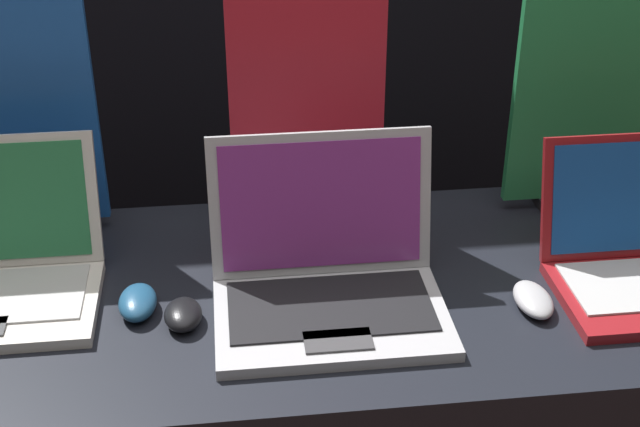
{
  "coord_description": "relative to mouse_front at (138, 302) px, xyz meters",
  "views": [
    {
      "loc": [
        -0.16,
        -1.0,
        1.79
      ],
      "look_at": [
        0.0,
        0.34,
        1.04
      ],
      "focal_mm": 50.0,
      "sensor_mm": 36.0,
      "label": 1
    }
  ],
  "objects": [
    {
      "name": "promo_stand_middle",
      "position": [
        0.33,
        0.31,
        0.24
      ],
      "size": [
        0.3,
        0.07,
        0.54
      ],
      "color": "black",
      "rests_on": "display_counter"
    },
    {
      "name": "mouse_front",
      "position": [
        0.0,
        0.0,
        0.0
      ],
      "size": [
        0.07,
        0.11,
        0.04
      ],
      "color": "navy",
      "rests_on": "display_counter"
    },
    {
      "name": "mouse_middle",
      "position": [
        0.08,
        -0.04,
        -0.0
      ],
      "size": [
        0.06,
        0.09,
        0.04
      ],
      "color": "black",
      "rests_on": "display_counter"
    },
    {
      "name": "promo_stand_back",
      "position": [
        0.91,
        0.29,
        0.21
      ],
      "size": [
        0.34,
        0.07,
        0.48
      ],
      "color": "black",
      "rests_on": "display_counter"
    },
    {
      "name": "laptop_middle",
      "position": [
        0.33,
        -0.01,
        0.05
      ],
      "size": [
        0.4,
        0.32,
        0.28
      ],
      "color": "#B7B7BC",
      "rests_on": "display_counter"
    },
    {
      "name": "mouse_back",
      "position": [
        0.68,
        -0.07,
        -0.0
      ],
      "size": [
        0.06,
        0.11,
        0.03
      ],
      "color": "#B2B2B7",
      "rests_on": "display_counter"
    }
  ]
}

